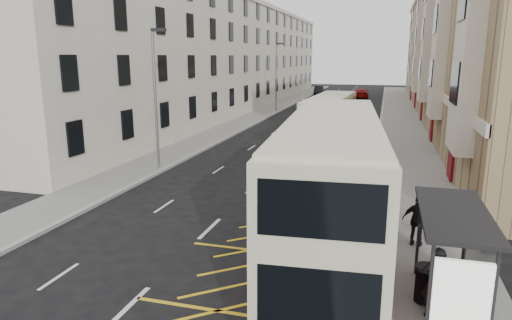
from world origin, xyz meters
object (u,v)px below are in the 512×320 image
(double_decker_front, at_px, (331,192))
(white_van, at_px, (307,105))
(car_dark, at_px, (319,90))
(car_red, at_px, (361,93))
(bus_shelter, at_px, (460,245))
(street_lamp_far, at_px, (277,73))
(litter_bin, at_px, (426,283))
(car_silver, at_px, (323,99))
(pedestrian_mid, at_px, (491,253))
(street_lamp_near, at_px, (156,92))
(pedestrian_near, at_px, (436,283))
(double_decker_rear, at_px, (330,125))
(pedestrian_far, at_px, (418,221))

(double_decker_front, distance_m, white_van, 43.11)
(car_dark, bearing_deg, double_decker_front, -86.99)
(car_red, bearing_deg, double_decker_front, 83.16)
(bus_shelter, bearing_deg, white_van, 104.25)
(street_lamp_far, bearing_deg, litter_bin, -71.39)
(car_silver, height_order, car_red, car_red)
(pedestrian_mid, bearing_deg, street_lamp_near, 125.77)
(litter_bin, bearing_deg, pedestrian_near, -78.58)
(street_lamp_near, relative_size, double_decker_front, 0.65)
(street_lamp_far, distance_m, car_red, 24.01)
(street_lamp_near, distance_m, white_van, 32.90)
(pedestrian_mid, bearing_deg, car_silver, 80.31)
(double_decker_front, distance_m, pedestrian_mid, 5.00)
(double_decker_rear, height_order, car_red, double_decker_rear)
(street_lamp_near, bearing_deg, car_dark, 88.85)
(street_lamp_far, distance_m, white_van, 5.72)
(litter_bin, distance_m, car_silver, 54.20)
(double_decker_front, relative_size, car_dark, 2.75)
(street_lamp_far, distance_m, car_dark, 27.79)
(street_lamp_near, xyz_separation_m, car_red, (8.73, 52.03, -3.88))
(car_silver, relative_size, car_dark, 0.90)
(street_lamp_far, xyz_separation_m, pedestrian_mid, (16.00, -39.79, -3.70))
(double_decker_rear, relative_size, car_silver, 2.53)
(litter_bin, distance_m, car_dark, 70.42)
(pedestrian_far, relative_size, car_red, 0.36)
(double_decker_rear, bearing_deg, pedestrian_far, -69.54)
(double_decker_front, bearing_deg, pedestrian_near, -46.13)
(litter_bin, height_order, white_van, white_van)
(street_lamp_near, height_order, double_decker_rear, street_lamp_near)
(street_lamp_far, height_order, pedestrian_mid, street_lamp_far)
(pedestrian_near, bearing_deg, street_lamp_far, -72.50)
(double_decker_rear, height_order, pedestrian_mid, double_decker_rear)
(white_van, relative_size, car_dark, 1.11)
(bus_shelter, height_order, street_lamp_far, street_lamp_far)
(car_silver, bearing_deg, white_van, -80.21)
(bus_shelter, relative_size, car_dark, 0.95)
(pedestrian_near, bearing_deg, litter_bin, -79.57)
(pedestrian_mid, bearing_deg, white_van, 83.96)
(double_decker_front, relative_size, double_decker_rear, 1.21)
(street_lamp_near, bearing_deg, bus_shelter, -40.14)
(bus_shelter, xyz_separation_m, car_red, (-5.97, 64.42, -1.39))
(litter_bin, bearing_deg, car_dark, 100.56)
(bus_shelter, xyz_separation_m, car_dark, (-13.54, 69.88, -1.40))
(street_lamp_far, xyz_separation_m, pedestrian_near, (14.21, -42.49, -3.54))
(pedestrian_near, distance_m, pedestrian_far, 4.63)
(litter_bin, bearing_deg, pedestrian_mid, 45.12)
(street_lamp_near, height_order, litter_bin, street_lamp_near)
(bus_shelter, bearing_deg, pedestrian_near, -168.90)
(pedestrian_near, xyz_separation_m, pedestrian_far, (-0.15, 4.63, -0.03))
(street_lamp_near, bearing_deg, double_decker_front, -41.23)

